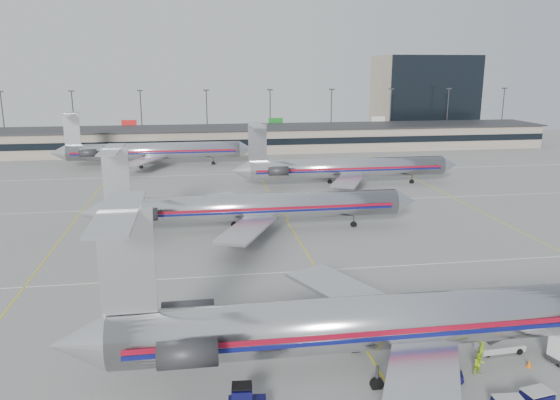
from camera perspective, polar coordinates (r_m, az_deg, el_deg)
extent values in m
plane|color=gray|center=(50.68, 6.46, -11.35)|extent=(260.00, 260.00, 0.00)
cube|color=silver|center=(59.60, 3.92, -7.34)|extent=(160.00, 0.15, 0.02)
cube|color=gray|center=(143.92, -3.83, 6.36)|extent=(160.00, 16.00, 6.00)
cube|color=black|center=(135.89, -3.52, 6.01)|extent=(160.00, 0.20, 1.60)
cube|color=#2D2D30|center=(143.55, -3.85, 7.59)|extent=(162.00, 17.00, 0.30)
cylinder|color=#38383D|center=(164.71, -26.93, 7.43)|extent=(0.30, 0.30, 15.00)
cube|color=#2D2D30|center=(164.24, -27.22, 10.05)|extent=(1.60, 0.40, 0.35)
cylinder|color=#38383D|center=(160.12, -20.74, 7.88)|extent=(0.30, 0.30, 15.00)
cube|color=#2D2D30|center=(159.64, -20.98, 10.59)|extent=(1.60, 0.40, 0.35)
cylinder|color=#38383D|center=(157.46, -14.26, 8.26)|extent=(0.30, 0.30, 15.00)
cube|color=#2D2D30|center=(156.97, -14.43, 11.02)|extent=(1.60, 0.40, 0.35)
cylinder|color=#38383D|center=(156.84, -7.64, 8.53)|extent=(0.30, 0.30, 15.00)
cube|color=#2D2D30|center=(156.35, -7.73, 11.31)|extent=(1.60, 0.40, 0.35)
cylinder|color=#38383D|center=(158.28, -1.04, 8.70)|extent=(0.30, 0.30, 15.00)
cube|color=#2D2D30|center=(157.79, -1.05, 11.45)|extent=(1.60, 0.40, 0.35)
cylinder|color=#38383D|center=(161.71, 5.37, 8.75)|extent=(0.30, 0.30, 15.00)
cube|color=#2D2D30|center=(161.24, 5.43, 11.44)|extent=(1.60, 0.40, 0.35)
cylinder|color=#38383D|center=(167.03, 11.44, 8.70)|extent=(0.30, 0.30, 15.00)
cube|color=#2D2D30|center=(166.57, 11.56, 11.30)|extent=(1.60, 0.40, 0.35)
cylinder|color=#38383D|center=(174.06, 17.07, 8.56)|extent=(0.30, 0.30, 15.00)
cube|color=#2D2D30|center=(173.62, 17.25, 11.06)|extent=(1.60, 0.40, 0.35)
cylinder|color=#38383D|center=(182.59, 22.22, 8.37)|extent=(0.30, 0.30, 15.00)
cube|color=#2D2D30|center=(182.17, 22.44, 10.74)|extent=(1.60, 0.40, 0.35)
cube|color=tan|center=(187.85, 14.77, 10.58)|extent=(30.00, 20.00, 25.00)
cylinder|color=silver|center=(41.32, 13.36, -12.08)|extent=(42.02, 3.89, 3.89)
cone|color=silver|center=(39.42, -20.33, -13.93)|extent=(3.78, 3.89, 3.89)
cube|color=maroon|center=(39.64, 14.45, -13.05)|extent=(39.92, 0.05, 0.37)
cube|color=#0C1058|center=(39.83, 14.41, -13.59)|extent=(39.92, 0.05, 0.29)
cube|color=silver|center=(47.39, 7.53, -9.74)|extent=(9.77, 14.24, 0.34)
cube|color=silver|center=(35.19, 14.62, -19.03)|extent=(9.77, 14.24, 0.34)
cube|color=silver|center=(36.66, -15.71, -6.27)|extent=(3.57, 0.26, 7.14)
cube|color=silver|center=(35.73, -16.56, -1.20)|extent=(2.52, 11.03, 0.19)
cylinder|color=#2D2D30|center=(41.13, -9.57, -11.52)|extent=(3.78, 1.79, 1.79)
cylinder|color=#2D2D30|center=(35.80, -9.64, -15.59)|extent=(3.78, 1.79, 1.79)
cylinder|color=#2D2D30|center=(39.56, 10.10, -17.79)|extent=(0.21, 0.21, 1.73)
cylinder|color=#2D2D30|center=(43.71, 7.92, -14.44)|extent=(0.21, 0.21, 1.73)
cylinder|color=silver|center=(72.32, -2.48, -0.73)|extent=(38.32, 3.54, 3.54)
cone|color=silver|center=(77.32, 12.94, -0.12)|extent=(3.07, 3.54, 3.54)
cone|color=silver|center=(73.10, -18.97, -1.33)|extent=(3.45, 3.54, 3.54)
cube|color=maroon|center=(70.57, -2.32, -0.98)|extent=(36.41, 0.05, 0.34)
cube|color=#0C1058|center=(70.67, -2.31, -1.28)|extent=(36.41, 0.05, 0.27)
cube|color=silver|center=(78.86, -4.40, -0.26)|extent=(8.91, 12.99, 0.31)
cube|color=silver|center=(65.97, -3.47, -3.04)|extent=(8.91, 12.99, 0.31)
cube|color=silver|center=(71.52, -16.79, 2.65)|extent=(3.26, 0.24, 6.51)
cube|color=silver|center=(71.06, -17.19, 5.07)|extent=(2.30, 10.06, 0.17)
cylinder|color=#2D2D30|center=(74.78, -13.73, -0.41)|extent=(3.45, 1.63, 1.63)
cylinder|color=#2D2D30|center=(69.51, -14.08, -1.49)|extent=(3.45, 1.63, 1.63)
cylinder|color=#2D2D30|center=(75.61, 7.70, -2.21)|extent=(0.19, 0.19, 1.58)
cylinder|color=#2D2D30|center=(70.56, -4.57, -3.30)|extent=(0.19, 0.19, 1.58)
cylinder|color=#2D2D30|center=(74.96, -4.84, -2.28)|extent=(0.19, 0.19, 1.58)
cylinder|color=black|center=(75.73, 7.69, -2.55)|extent=(0.86, 0.29, 0.86)
cylinder|color=silver|center=(101.27, 7.15, 3.36)|extent=(36.43, 3.55, 3.55)
cone|color=silver|center=(108.35, 17.26, 3.53)|extent=(3.07, 3.55, 3.55)
cone|color=silver|center=(97.72, -4.18, 3.06)|extent=(3.45, 3.55, 3.55)
cube|color=maroon|center=(99.56, 7.43, 3.26)|extent=(34.61, 0.05, 0.34)
cube|color=#0C1058|center=(99.63, 7.43, 3.04)|extent=(34.61, 0.05, 0.27)
cube|color=silver|center=(107.32, 5.17, 3.48)|extent=(8.92, 13.00, 0.31)
cube|color=silver|center=(94.60, 7.12, 2.04)|extent=(8.92, 13.00, 0.31)
cube|color=silver|center=(97.22, -2.37, 6.03)|extent=(3.26, 0.24, 6.52)
cube|color=silver|center=(96.82, -2.56, 7.83)|extent=(2.30, 10.07, 0.17)
cylinder|color=#2D2D30|center=(101.06, -0.63, 3.61)|extent=(3.45, 1.63, 1.63)
cylinder|color=#2D2D30|center=(95.74, -0.15, 3.05)|extent=(3.45, 1.63, 1.63)
cylinder|color=#2D2D30|center=(105.83, 13.61, 2.12)|extent=(0.19, 0.19, 1.58)
cylinder|color=#2D2D30|center=(98.84, 5.86, 1.63)|extent=(0.19, 0.19, 1.58)
cylinder|color=#2D2D30|center=(103.20, 5.22, 2.16)|extent=(0.19, 0.19, 1.58)
cylinder|color=black|center=(105.92, 13.60, 1.87)|extent=(0.86, 0.29, 0.86)
cylinder|color=silver|center=(123.55, -12.94, 5.02)|extent=(37.11, 3.61, 3.61)
cone|color=silver|center=(123.75, -3.57, 5.35)|extent=(3.12, 3.61, 3.61)
cone|color=silver|center=(126.63, -22.17, 4.56)|extent=(3.52, 3.61, 3.61)
cube|color=maroon|center=(121.74, -13.00, 4.96)|extent=(35.25, 0.05, 0.34)
cube|color=#0C1058|center=(121.80, -12.99, 4.78)|extent=(35.25, 0.05, 0.27)
cube|color=silver|center=(130.59, -13.58, 5.01)|extent=(9.08, 13.24, 0.31)
cube|color=silver|center=(117.13, -14.08, 4.01)|extent=(9.08, 13.24, 0.31)
cube|color=silver|center=(125.30, -20.94, 6.95)|extent=(3.32, 0.24, 6.64)
cube|color=silver|center=(125.08, -21.19, 8.36)|extent=(2.34, 10.25, 0.18)
cylinder|color=#2D2D30|center=(127.94, -19.00, 5.04)|extent=(3.52, 1.66, 1.66)
cylinder|color=#2D2D30|center=(122.52, -19.44, 4.65)|extent=(3.52, 1.66, 1.66)
cylinder|color=#2D2D30|center=(123.71, -6.99, 4.05)|extent=(0.20, 0.20, 1.61)
cylinder|color=#2D2D30|center=(121.90, -14.32, 3.58)|extent=(0.20, 0.20, 1.61)
cylinder|color=#2D2D30|center=(126.50, -14.13, 3.95)|extent=(0.20, 0.20, 1.61)
cylinder|color=black|center=(123.78, -6.98, 3.84)|extent=(0.88, 0.29, 0.88)
cube|color=#090936|center=(36.67, -4.00, -19.65)|extent=(1.40, 1.20, 0.98)
cube|color=black|center=(36.31, -4.01, -18.78)|extent=(1.34, 1.15, 0.09)
cube|color=#090936|center=(41.59, 17.12, -17.13)|extent=(2.19, 1.57, 0.45)
cube|color=#090936|center=(41.21, 16.83, -16.54)|extent=(1.31, 1.20, 0.81)
cube|color=black|center=(40.95, 16.88, -15.89)|extent=(1.25, 1.14, 0.07)
cylinder|color=black|center=(42.35, 17.74, -16.96)|extent=(0.50, 0.16, 0.50)
cylinder|color=black|center=(41.67, 18.31, -17.55)|extent=(0.50, 0.16, 0.50)
cylinder|color=black|center=(41.78, 15.89, -17.27)|extent=(0.50, 0.16, 0.50)
cylinder|color=black|center=(41.09, 16.44, -17.88)|extent=(0.50, 0.16, 0.50)
cube|color=#090936|center=(41.18, 25.25, -18.17)|extent=(2.02, 1.55, 0.67)
cube|color=#9E9E9E|center=(40.94, 25.32, -17.60)|extent=(2.02, 1.55, 0.06)
cylinder|color=black|center=(42.08, 25.58, -18.06)|extent=(0.35, 0.13, 0.35)
cylinder|color=black|center=(41.39, 23.95, -18.44)|extent=(0.35, 0.13, 0.35)
cube|color=#9E9E9E|center=(39.38, 22.85, -18.64)|extent=(1.93, 1.39, 0.06)
cylinder|color=black|center=(47.43, 26.17, -14.44)|extent=(0.26, 0.13, 0.26)
cylinder|color=black|center=(46.51, 27.11, -15.13)|extent=(0.26, 0.13, 0.26)
cube|color=#9E9E9E|center=(46.65, 22.00, -14.04)|extent=(3.69, 1.51, 0.50)
cube|color=#2D2D30|center=(46.44, 22.78, -12.65)|extent=(3.72, 1.11, 1.30)
cylinder|color=black|center=(47.80, 23.02, -13.72)|extent=(0.50, 0.16, 0.50)
cylinder|color=black|center=(46.98, 23.74, -14.29)|extent=(0.50, 0.16, 0.50)
cylinder|color=black|center=(46.54, 20.19, -14.22)|extent=(0.50, 0.16, 0.50)
cylinder|color=black|center=(45.70, 20.88, -14.82)|extent=(0.50, 0.16, 0.50)
imported|color=#81C812|center=(45.21, 20.35, -14.20)|extent=(0.67, 0.76, 1.75)
imported|color=#9BC912|center=(42.96, 20.07, -15.78)|extent=(0.85, 0.68, 1.68)
cone|color=#EB5E07|center=(45.52, 24.59, -15.29)|extent=(0.52, 0.52, 0.55)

